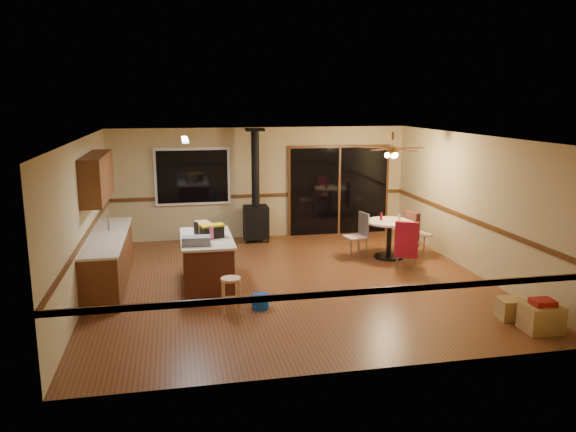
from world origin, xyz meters
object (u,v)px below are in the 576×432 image
object	(u,v)px
box_corner_b	(512,309)
toolbox_black	(212,232)
blue_bucket	(260,302)
chair_left	(360,230)
chair_right	(413,228)
bar_stool	(231,295)
chair_near	(407,240)
wood_stove	(256,210)
kitchen_island	(207,262)
dining_table	(389,233)
box_corner_a	(541,318)
box_under_window	(207,235)
toolbox_grey	(196,241)

from	to	relation	value
box_corner_b	toolbox_black	bearing A→B (deg)	151.56
blue_bucket	chair_left	xyz separation A→B (m)	(2.46, 2.48, 0.48)
chair_right	bar_stool	bearing A→B (deg)	-148.57
chair_near	wood_stove	bearing A→B (deg)	132.31
blue_bucket	box_corner_b	world-z (taller)	box_corner_b
kitchen_island	dining_table	bearing A→B (deg)	16.69
chair_right	toolbox_black	bearing A→B (deg)	-163.82
bar_stool	blue_bucket	bearing A→B (deg)	11.40
chair_right	box_corner_a	bearing A→B (deg)	-87.19
chair_right	box_under_window	size ratio (longest dim) A/B	1.47
wood_stove	toolbox_black	distance (m)	3.35
toolbox_black	box_under_window	world-z (taller)	toolbox_black
wood_stove	chair_near	size ratio (longest dim) A/B	3.60
blue_bucket	box_under_window	bearing A→B (deg)	97.52
toolbox_black	chair_right	size ratio (longest dim) A/B	0.53
bar_stool	box_corner_b	distance (m)	4.23
wood_stove	toolbox_grey	size ratio (longest dim) A/B	5.46
chair_near	box_corner_b	world-z (taller)	chair_near
blue_bucket	chair_right	world-z (taller)	chair_right
kitchen_island	box_under_window	xyz separation A→B (m)	(0.18, 3.10, -0.26)
wood_stove	box_corner_b	bearing A→B (deg)	-60.48
kitchen_island	chair_near	xyz separation A→B (m)	(3.82, 0.28, 0.14)
toolbox_black	box_corner_a	bearing A→B (deg)	-32.34
chair_right	box_corner_a	xyz separation A→B (m)	(0.20, -4.03, -0.40)
box_under_window	dining_table	bearing A→B (deg)	-28.35
chair_right	box_corner_b	world-z (taller)	chair_right
blue_bucket	chair_near	xyz separation A→B (m)	(3.07, 1.50, 0.48)
toolbox_grey	toolbox_black	world-z (taller)	toolbox_black
bar_stool	dining_table	distance (m)	4.31
bar_stool	box_corner_b	xyz separation A→B (m)	(4.10, -1.07, -0.12)
wood_stove	dining_table	size ratio (longest dim) A/B	2.59
toolbox_grey	blue_bucket	bearing A→B (deg)	-37.20
kitchen_island	chair_near	world-z (taller)	chair_near
bar_stool	chair_left	distance (m)	3.91
kitchen_island	toolbox_black	bearing A→B (deg)	-34.07
toolbox_grey	box_corner_b	distance (m)	5.01
blue_bucket	chair_left	size ratio (longest dim) A/B	0.53
box_corner_b	kitchen_island	bearing A→B (deg)	151.42
toolbox_black	box_under_window	size ratio (longest dim) A/B	0.78
chair_left	box_under_window	xyz separation A→B (m)	(-3.03, 1.84, -0.40)
chair_right	box_corner_b	size ratio (longest dim) A/B	1.80
kitchen_island	box_corner_b	bearing A→B (deg)	-28.58
toolbox_black	box_corner_b	bearing A→B (deg)	-28.44
dining_table	box_corner_b	xyz separation A→B (m)	(0.57, -3.53, -0.38)
toolbox_grey	toolbox_black	bearing A→B (deg)	56.22
chair_right	chair_near	bearing A→B (deg)	-120.16
dining_table	box_corner_b	world-z (taller)	dining_table
toolbox_grey	box_corner_b	size ratio (longest dim) A/B	1.19
chair_right	box_under_window	bearing A→B (deg)	154.92
toolbox_black	chair_right	world-z (taller)	toolbox_black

